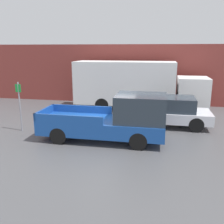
{
  "coord_description": "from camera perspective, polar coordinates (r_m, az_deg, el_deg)",
  "views": [
    {
      "loc": [
        2.38,
        -11.04,
        4.15
      ],
      "look_at": [
        0.09,
        0.75,
        1.1
      ],
      "focal_mm": 40.0,
      "sensor_mm": 36.0,
      "label": 1
    }
  ],
  "objects": [
    {
      "name": "car",
      "position": [
        14.05,
        12.95,
        0.2
      ],
      "size": [
        4.5,
        1.99,
        1.62
      ],
      "color": "silver",
      "rests_on": "ground"
    },
    {
      "name": "ground_plane",
      "position": [
        12.04,
        -1.11,
        -5.92
      ],
      "size": [
        60.0,
        60.0,
        0.0
      ],
      "primitive_type": "plane",
      "color": "#4C4C4F"
    },
    {
      "name": "pickup_truck",
      "position": [
        11.41,
        0.65,
        -1.72
      ],
      "size": [
        5.75,
        2.05,
        2.2
      ],
      "color": "#194799",
      "rests_on": "ground"
    },
    {
      "name": "newspaper_box",
      "position": [
        19.35,
        19.14,
        2.72
      ],
      "size": [
        0.45,
        0.4,
        1.09
      ],
      "color": "red",
      "rests_on": "ground"
    },
    {
      "name": "building_wall",
      "position": [
        19.37,
        3.91,
        8.56
      ],
      "size": [
        28.0,
        0.15,
        4.48
      ],
      "color": "brown",
      "rests_on": "ground"
    },
    {
      "name": "delivery_truck",
      "position": [
        17.32,
        5.26,
        6.32
      ],
      "size": [
        8.93,
        2.33,
        3.32
      ],
      "color": "white",
      "rests_on": "ground"
    },
    {
      "name": "parking_sign",
      "position": [
        13.56,
        -20.35,
        1.76
      ],
      "size": [
        0.3,
        0.07,
        2.54
      ],
      "color": "gray",
      "rests_on": "ground"
    }
  ]
}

